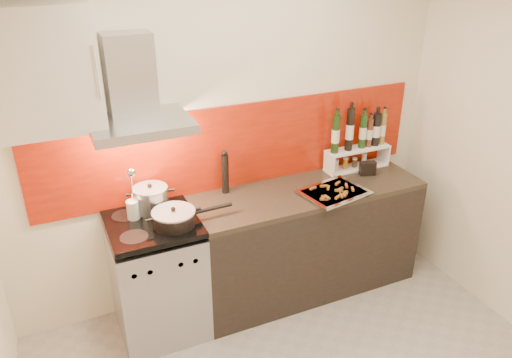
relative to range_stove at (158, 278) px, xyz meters
name	(u,v)px	position (x,y,z in m)	size (l,w,h in m)	color
back_wall	(231,136)	(0.70, 0.30, 0.86)	(3.40, 0.02, 2.60)	silver
backsplash	(238,146)	(0.75, 0.29, 0.78)	(3.00, 0.02, 0.64)	maroon
range_stove	(158,278)	(0.00, 0.00, 0.00)	(0.60, 0.60, 0.91)	#B7B7BA
counter	(305,239)	(1.20, 0.00, 0.01)	(1.80, 0.60, 0.90)	black
range_hood	(134,95)	(0.00, 0.14, 1.30)	(0.62, 0.50, 0.61)	#B7B7BA
upper_cabinet	(32,71)	(-0.55, 0.13, 1.51)	(0.70, 0.35, 0.72)	beige
stock_pot	(151,199)	(0.04, 0.15, 0.56)	(0.24, 0.24, 0.21)	#B7B7BA
saute_pan	(175,218)	(0.13, -0.10, 0.52)	(0.56, 0.29, 0.13)	black
utensil_jar	(133,204)	(-0.10, 0.08, 0.58)	(0.08, 0.13, 0.40)	silver
pepper_mill	(225,172)	(0.61, 0.21, 0.62)	(0.05, 0.05, 0.34)	black
step_shelf	(359,142)	(1.75, 0.17, 0.69)	(0.56, 0.15, 0.53)	white
caddy_box	(368,168)	(1.76, 0.03, 0.52)	(0.13, 0.05, 0.11)	black
baking_tray	(334,192)	(1.34, -0.15, 0.47)	(0.53, 0.44, 0.03)	silver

